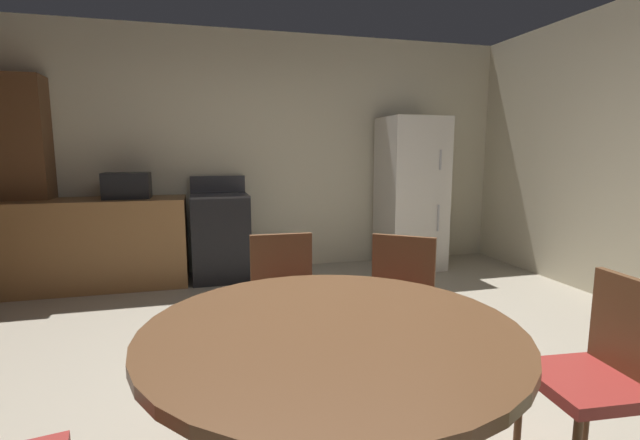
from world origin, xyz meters
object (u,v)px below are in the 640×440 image
(dining_table, at_px, (331,366))
(chair_east, at_px, (602,369))
(chair_north, at_px, (285,298))
(oven_range, at_px, (221,236))
(refrigerator, at_px, (411,194))
(chair_northeast, at_px, (398,301))
(microwave, at_px, (127,186))

(dining_table, bearing_deg, chair_east, -5.17)
(chair_north, distance_m, chair_east, 1.62)
(oven_range, xyz_separation_m, refrigerator, (2.20, -0.05, 0.41))
(oven_range, height_order, refrigerator, refrigerator)
(oven_range, height_order, chair_east, oven_range)
(oven_range, bearing_deg, dining_table, -86.07)
(dining_table, distance_m, chair_northeast, 1.12)
(oven_range, bearing_deg, chair_north, -83.34)
(chair_north, height_order, chair_northeast, same)
(chair_northeast, xyz_separation_m, chair_east, (0.44, -0.99, 0.00))
(microwave, bearing_deg, chair_east, -57.54)
(refrigerator, relative_size, dining_table, 1.32)
(chair_north, bearing_deg, chair_east, 43.32)
(chair_north, bearing_deg, dining_table, 0.00)
(chair_northeast, distance_m, chair_east, 1.08)
(microwave, height_order, chair_east, microwave)
(oven_range, distance_m, microwave, 1.06)
(refrigerator, bearing_deg, chair_east, -103.90)
(chair_north, bearing_deg, chair_northeast, 72.33)
(refrigerator, distance_m, chair_east, 3.60)
(oven_range, relative_size, chair_north, 1.26)
(dining_table, xyz_separation_m, chair_east, (1.11, -0.10, -0.11))
(chair_northeast, bearing_deg, chair_north, -72.33)
(microwave, distance_m, dining_table, 3.64)
(oven_range, xyz_separation_m, chair_north, (0.27, -2.32, 0.03))
(dining_table, height_order, chair_east, chair_east)
(chair_northeast, bearing_deg, chair_east, 60.99)
(dining_table, distance_m, chair_north, 1.12)
(refrigerator, relative_size, chair_east, 2.02)
(refrigerator, xyz_separation_m, chair_northeast, (-1.30, -2.49, -0.38))
(chair_north, xyz_separation_m, chair_east, (1.07, -1.21, 0.00))
(oven_range, relative_size, microwave, 2.50)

